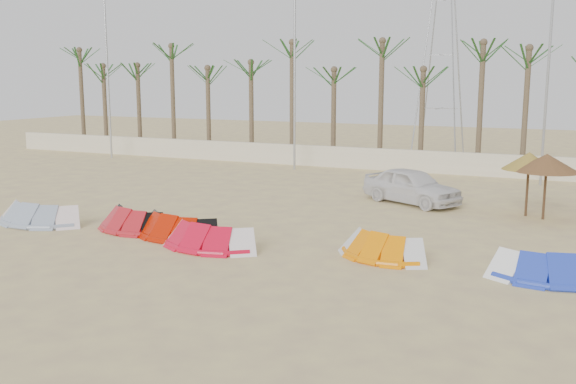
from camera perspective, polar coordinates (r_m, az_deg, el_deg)
The scene contains 16 objects.
ground at distance 18.97m, azimuth -7.64°, elevation -6.75°, with size 120.00×120.00×0.00m, color #DFCC7C.
boundary_wall at distance 38.87m, azimuth 9.90°, elevation 2.80°, with size 60.00×0.30×1.30m, color beige.
palm_line at distance 39.88m, azimuth 11.67°, elevation 11.26°, with size 52.00×4.00×7.70m.
lamp_a at distance 46.18m, azimuth -15.70°, elevation 10.07°, with size 1.25×0.14×11.00m.
lamp_b at distance 38.67m, azimuth 0.64°, elevation 10.51°, with size 1.25×0.14×11.00m.
lamp_c at distance 35.36m, azimuth 22.17°, elevation 9.83°, with size 1.25×0.14×11.00m.
pylon at distance 44.53m, azimuth 13.11°, elevation 2.75°, with size 3.00×3.00×14.00m, color #A5A8AD, non-canonical shape.
kite_grey at distance 26.31m, azimuth -20.91°, elevation -1.65°, with size 3.71×1.60×0.90m.
kite_red_left at distance 24.21m, azimuth -13.45°, elevation -2.24°, with size 3.45×2.17×0.90m.
kite_red_mid at distance 22.84m, azimuth -9.57°, elevation -2.83°, with size 3.69×1.96×0.90m.
kite_red_right at distance 21.36m, azimuth -6.80°, elevation -3.66°, with size 3.77×1.93×0.90m.
kite_orange at distance 20.09m, azimuth 8.49°, elevation -4.59°, with size 3.25×2.18×0.90m.
kite_blue at distance 19.34m, azimuth 22.99°, elevation -5.86°, with size 3.87×2.29×0.90m.
parasol_left at distance 27.20m, azimuth 20.64°, elevation 2.59°, with size 2.10×2.10×2.59m.
parasol_mid at distance 26.78m, azimuth 22.01°, elevation 2.41°, with size 2.50×2.50×2.59m.
car at distance 28.79m, azimuth 10.93°, elevation 0.54°, with size 1.86×4.63×1.58m, color silver.
Camera 1 is at (9.79, -15.31, 5.45)m, focal length 40.00 mm.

